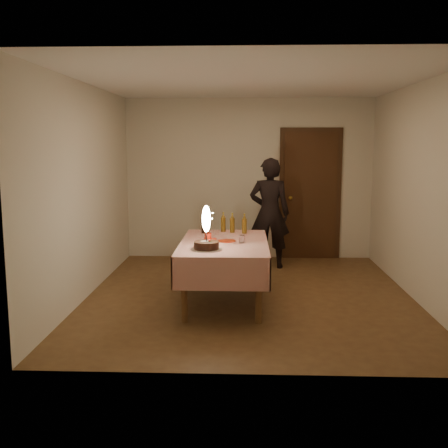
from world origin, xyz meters
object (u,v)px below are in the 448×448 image
at_px(red_cup, 208,237).
at_px(dining_table, 224,250).
at_px(red_plate, 226,241).
at_px(photographer, 270,213).
at_px(amber_bottle_mid, 232,223).
at_px(birthday_cake, 206,239).
at_px(amber_bottle_right, 244,224).
at_px(cola_bottle, 205,221).
at_px(amber_bottle_left, 223,223).
at_px(clear_cup, 242,239).

bearing_deg(red_cup, dining_table, -5.09).
bearing_deg(red_plate, photographer, 71.64).
bearing_deg(dining_table, amber_bottle_mid, 83.00).
height_order(dining_table, birthday_cake, birthday_cake).
height_order(red_plate, amber_bottle_right, amber_bottle_right).
xyz_separation_m(dining_table, amber_bottle_mid, (0.08, 0.65, 0.22)).
xyz_separation_m(amber_bottle_right, amber_bottle_mid, (-0.16, 0.06, 0.00)).
bearing_deg(red_cup, cola_bottle, 97.46).
bearing_deg(red_cup, amber_bottle_right, 52.92).
relative_size(dining_table, photographer, 1.03).
xyz_separation_m(amber_bottle_right, photographer, (0.38, 1.22, -0.01)).
relative_size(dining_table, amber_bottle_left, 6.75).
bearing_deg(cola_bottle, amber_bottle_right, -1.79).
height_order(birthday_cake, amber_bottle_left, birthday_cake).
relative_size(clear_cup, amber_bottle_left, 0.35).
relative_size(dining_table, red_plate, 7.82).
bearing_deg(red_plate, birthday_cake, -112.07).
height_order(dining_table, amber_bottle_mid, amber_bottle_mid).
xyz_separation_m(red_cup, amber_bottle_mid, (0.27, 0.63, 0.07)).
relative_size(amber_bottle_right, amber_bottle_mid, 1.00).
height_order(birthday_cake, clear_cup, birthday_cake).
distance_m(dining_table, cola_bottle, 0.70).
xyz_separation_m(red_plate, photographer, (0.59, 1.77, 0.10)).
xyz_separation_m(cola_bottle, amber_bottle_mid, (0.35, 0.05, -0.03)).
relative_size(dining_table, amber_bottle_right, 6.75).
xyz_separation_m(birthday_cake, clear_cup, (0.38, 0.41, -0.07)).
relative_size(red_plate, clear_cup, 2.44).
bearing_deg(clear_cup, cola_bottle, 125.98).
bearing_deg(red_plate, amber_bottle_left, 95.57).
bearing_deg(amber_bottle_right, amber_bottle_mid, 157.83).
bearing_deg(amber_bottle_left, photographer, 59.02).
relative_size(birthday_cake, amber_bottle_left, 1.89).
relative_size(cola_bottle, amber_bottle_right, 1.25).
distance_m(amber_bottle_mid, photographer, 1.28).
xyz_separation_m(red_cup, photographer, (0.81, 1.79, 0.05)).
distance_m(clear_cup, cola_bottle, 0.82).
bearing_deg(clear_cup, amber_bottle_right, 87.46).
distance_m(clear_cup, amber_bottle_left, 0.82).
height_order(amber_bottle_right, amber_bottle_mid, same).
bearing_deg(amber_bottle_mid, red_plate, -94.97).
bearing_deg(red_plate, amber_bottle_right, 69.02).
relative_size(dining_table, red_cup, 17.20).
distance_m(red_plate, cola_bottle, 0.65).
relative_size(red_plate, red_cup, 2.20).
xyz_separation_m(birthday_cake, red_plate, (0.20, 0.50, -0.12)).
distance_m(red_cup, amber_bottle_left, 0.72).
xyz_separation_m(red_plate, amber_bottle_right, (0.21, 0.55, 0.11)).
bearing_deg(dining_table, cola_bottle, 114.05).
xyz_separation_m(amber_bottle_left, amber_bottle_right, (0.28, -0.13, 0.00)).
bearing_deg(amber_bottle_left, birthday_cake, -96.54).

